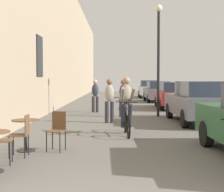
# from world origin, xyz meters

# --- Properties ---
(building_facade_left) EXTENTS (0.54, 68.00, 8.40)m
(building_facade_left) POSITION_xyz_m (-3.45, 14.00, 4.20)
(building_facade_left) COLOR tan
(building_facade_left) RESTS_ON ground_plane
(cafe_table_mid) EXTENTS (0.64, 0.64, 0.72)m
(cafe_table_mid) POSITION_xyz_m (-2.07, 4.30, 0.52)
(cafe_table_mid) COLOR black
(cafe_table_mid) RESTS_ON ground_plane
(cafe_chair_mid_toward_street) EXTENTS (0.46, 0.46, 0.89)m
(cafe_chair_mid_toward_street) POSITION_xyz_m (-1.36, 4.37, 0.52)
(cafe_chair_mid_toward_street) COLOR black
(cafe_chair_mid_toward_street) RESTS_ON ground_plane
(cafe_chair_mid_toward_wall) EXTENTS (0.38, 0.38, 0.89)m
(cafe_chair_mid_toward_wall) POSITION_xyz_m (-1.99, 3.71, 0.52)
(cafe_chair_mid_toward_wall) COLOR black
(cafe_chair_mid_toward_wall) RESTS_ON ground_plane
(cyclist_on_bicycle) EXTENTS (0.52, 1.76, 1.74)m
(cyclist_on_bicycle) POSITION_xyz_m (0.31, 6.68, 0.81)
(cyclist_on_bicycle) COLOR black
(cyclist_on_bicycle) RESTS_ON ground_plane
(pedestrian_near) EXTENTS (0.35, 0.25, 1.66)m
(pedestrian_near) POSITION_xyz_m (-0.24, 9.44, 0.93)
(pedestrian_near) COLOR #26262D
(pedestrian_near) RESTS_ON ground_plane
(pedestrian_mid) EXTENTS (0.35, 0.25, 1.63)m
(pedestrian_mid) POSITION_xyz_m (0.33, 11.42, 0.92)
(pedestrian_mid) COLOR #26262D
(pedestrian_mid) RESTS_ON ground_plane
(pedestrian_far) EXTENTS (0.35, 0.26, 1.63)m
(pedestrian_far) POSITION_xyz_m (-1.01, 13.63, 0.92)
(pedestrian_far) COLOR #26262D
(pedestrian_far) RESTS_ON ground_plane
(street_lamp) EXTENTS (0.32, 0.32, 4.90)m
(street_lamp) POSITION_xyz_m (1.88, 11.67, 3.11)
(street_lamp) COLOR black
(street_lamp) RESTS_ON ground_plane
(parked_car_second) EXTENTS (1.93, 4.44, 1.57)m
(parked_car_second) POSITION_xyz_m (3.13, 9.42, 0.81)
(parked_car_second) COLOR #595960
(parked_car_second) RESTS_ON ground_plane
(parked_car_third) EXTENTS (1.86, 4.24, 1.49)m
(parked_car_third) POSITION_xyz_m (3.26, 15.75, 0.77)
(parked_car_third) COLOR maroon
(parked_car_third) RESTS_ON ground_plane
(parked_car_fourth) EXTENTS (1.80, 4.22, 1.50)m
(parked_car_fourth) POSITION_xyz_m (3.14, 21.91, 0.78)
(parked_car_fourth) COLOR #595960
(parked_car_fourth) RESTS_ON ground_plane
(parked_car_fifth) EXTENTS (1.99, 4.45, 1.56)m
(parked_car_fifth) POSITION_xyz_m (3.08, 27.68, 0.81)
(parked_car_fifth) COLOR #B7B7BC
(parked_car_fifth) RESTS_ON ground_plane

